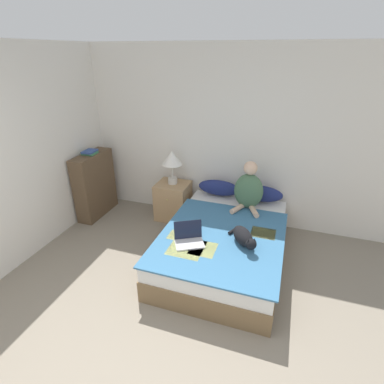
{
  "coord_description": "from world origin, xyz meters",
  "views": [
    {
      "loc": [
        0.92,
        -0.97,
        2.43
      ],
      "look_at": [
        -0.18,
        2.27,
        0.81
      ],
      "focal_mm": 28.0,
      "sensor_mm": 36.0,
      "label": 1
    }
  ],
  "objects_px": {
    "person_sitting": "(249,189)",
    "bookshelf": "(95,185)",
    "pillow_near": "(219,188)",
    "cat_tabby": "(244,237)",
    "nightstand": "(173,201)",
    "book_stack_top": "(90,152)",
    "laptop_open": "(189,239)",
    "bed": "(224,244)",
    "table_lamp": "(172,160)",
    "pillow_far": "(261,193)"
  },
  "relations": [
    {
      "from": "person_sitting",
      "to": "bookshelf",
      "type": "bearing_deg",
      "value": -177.46
    },
    {
      "from": "pillow_near",
      "to": "bookshelf",
      "type": "bearing_deg",
      "value": -168.95
    },
    {
      "from": "cat_tabby",
      "to": "nightstand",
      "type": "bearing_deg",
      "value": -163.7
    },
    {
      "from": "cat_tabby",
      "to": "book_stack_top",
      "type": "xyz_separation_m",
      "value": [
        -2.51,
        0.78,
        0.49
      ]
    },
    {
      "from": "laptop_open",
      "to": "cat_tabby",
      "type": "bearing_deg",
      "value": -12.95
    },
    {
      "from": "bed",
      "to": "cat_tabby",
      "type": "bearing_deg",
      "value": -43.26
    },
    {
      "from": "cat_tabby",
      "to": "table_lamp",
      "type": "xyz_separation_m",
      "value": [
        -1.29,
        1.07,
        0.41
      ]
    },
    {
      "from": "pillow_near",
      "to": "book_stack_top",
      "type": "bearing_deg",
      "value": -169.17
    },
    {
      "from": "pillow_far",
      "to": "cat_tabby",
      "type": "distance_m",
      "value": 1.15
    },
    {
      "from": "person_sitting",
      "to": "nightstand",
      "type": "distance_m",
      "value": 1.27
    },
    {
      "from": "person_sitting",
      "to": "table_lamp",
      "type": "relative_size",
      "value": 1.31
    },
    {
      "from": "bed",
      "to": "pillow_far",
      "type": "height_order",
      "value": "pillow_far"
    },
    {
      "from": "cat_tabby",
      "to": "pillow_near",
      "type": "bearing_deg",
      "value": 172.36
    },
    {
      "from": "laptop_open",
      "to": "bookshelf",
      "type": "distance_m",
      "value": 2.13
    },
    {
      "from": "pillow_far",
      "to": "bookshelf",
      "type": "distance_m",
      "value": 2.57
    },
    {
      "from": "cat_tabby",
      "to": "nightstand",
      "type": "height_order",
      "value": "cat_tabby"
    },
    {
      "from": "table_lamp",
      "to": "book_stack_top",
      "type": "distance_m",
      "value": 1.26
    },
    {
      "from": "bookshelf",
      "to": "laptop_open",
      "type": "bearing_deg",
      "value": -26.17
    },
    {
      "from": "pillow_far",
      "to": "book_stack_top",
      "type": "xyz_separation_m",
      "value": [
        -2.55,
        -0.37,
        0.46
      ]
    },
    {
      "from": "pillow_far",
      "to": "person_sitting",
      "type": "relative_size",
      "value": 0.92
    },
    {
      "from": "pillow_near",
      "to": "pillow_far",
      "type": "xyz_separation_m",
      "value": [
        0.62,
        0.0,
        0.0
      ]
    },
    {
      "from": "nightstand",
      "to": "bookshelf",
      "type": "xyz_separation_m",
      "value": [
        -1.22,
        -0.28,
        0.22
      ]
    },
    {
      "from": "pillow_far",
      "to": "pillow_near",
      "type": "bearing_deg",
      "value": 180.0
    },
    {
      "from": "bookshelf",
      "to": "bed",
      "type": "bearing_deg",
      "value": -13.09
    },
    {
      "from": "person_sitting",
      "to": "book_stack_top",
      "type": "bearing_deg",
      "value": -177.62
    },
    {
      "from": "cat_tabby",
      "to": "table_lamp",
      "type": "height_order",
      "value": "table_lamp"
    },
    {
      "from": "person_sitting",
      "to": "book_stack_top",
      "type": "relative_size",
      "value": 2.87
    },
    {
      "from": "bed",
      "to": "bookshelf",
      "type": "xyz_separation_m",
      "value": [
        -2.23,
        0.52,
        0.28
      ]
    },
    {
      "from": "bed",
      "to": "cat_tabby",
      "type": "relative_size",
      "value": 3.91
    },
    {
      "from": "pillow_far",
      "to": "laptop_open",
      "type": "bearing_deg",
      "value": -115.58
    },
    {
      "from": "bookshelf",
      "to": "cat_tabby",
      "type": "bearing_deg",
      "value": -17.15
    },
    {
      "from": "pillow_far",
      "to": "bed",
      "type": "bearing_deg",
      "value": -109.15
    },
    {
      "from": "bed",
      "to": "pillow_near",
      "type": "relative_size",
      "value": 3.29
    },
    {
      "from": "person_sitting",
      "to": "cat_tabby",
      "type": "distance_m",
      "value": 0.9
    },
    {
      "from": "book_stack_top",
      "to": "cat_tabby",
      "type": "bearing_deg",
      "value": -17.23
    },
    {
      "from": "pillow_near",
      "to": "person_sitting",
      "type": "xyz_separation_m",
      "value": [
        0.48,
        -0.27,
        0.16
      ]
    },
    {
      "from": "pillow_far",
      "to": "table_lamp",
      "type": "height_order",
      "value": "table_lamp"
    },
    {
      "from": "bed",
      "to": "nightstand",
      "type": "height_order",
      "value": "nightstand"
    },
    {
      "from": "pillow_near",
      "to": "bed",
      "type": "bearing_deg",
      "value": -70.89
    },
    {
      "from": "laptop_open",
      "to": "nightstand",
      "type": "distance_m",
      "value": 1.42
    },
    {
      "from": "cat_tabby",
      "to": "bookshelf",
      "type": "relative_size",
      "value": 0.51
    },
    {
      "from": "bed",
      "to": "laptop_open",
      "type": "bearing_deg",
      "value": -127.14
    },
    {
      "from": "pillow_near",
      "to": "nightstand",
      "type": "height_order",
      "value": "pillow_near"
    },
    {
      "from": "pillow_far",
      "to": "person_sitting",
      "type": "bearing_deg",
      "value": -118.1
    },
    {
      "from": "person_sitting",
      "to": "bookshelf",
      "type": "relative_size",
      "value": 0.66
    },
    {
      "from": "cat_tabby",
      "to": "bookshelf",
      "type": "distance_m",
      "value": 2.61
    },
    {
      "from": "nightstand",
      "to": "pillow_far",
      "type": "bearing_deg",
      "value": 4.28
    },
    {
      "from": "pillow_near",
      "to": "person_sitting",
      "type": "distance_m",
      "value": 0.57
    },
    {
      "from": "person_sitting",
      "to": "table_lamp",
      "type": "distance_m",
      "value": 1.22
    },
    {
      "from": "bed",
      "to": "pillow_near",
      "type": "distance_m",
      "value": 1.01
    }
  ]
}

